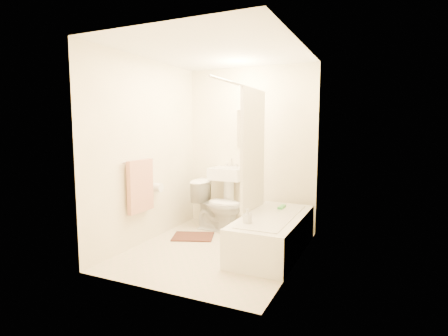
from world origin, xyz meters
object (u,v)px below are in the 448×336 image
at_px(toilet, 218,206).
at_px(bathtub, 273,234).
at_px(soap_bottle, 247,216).
at_px(sink, 228,194).
at_px(bath_mat, 193,237).

distance_m(toilet, bathtub, 1.15).
bearing_deg(bathtub, soap_bottle, -109.68).
xyz_separation_m(sink, bathtub, (0.96, -0.80, -0.27)).
xyz_separation_m(bath_mat, soap_bottle, (1.00, -0.53, 0.52)).
height_order(toilet, soap_bottle, toilet).
bearing_deg(bathtub, bath_mat, 176.37).
bearing_deg(bath_mat, sink, 74.01).
relative_size(toilet, sink, 0.75).
distance_m(bathtub, soap_bottle, 0.57).
bearing_deg(toilet, bathtub, -118.01).
distance_m(toilet, bath_mat, 0.61).
height_order(sink, bath_mat, sink).
bearing_deg(bath_mat, soap_bottle, -27.74).
bearing_deg(sink, soap_bottle, -55.86).
relative_size(sink, bathtub, 0.63).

